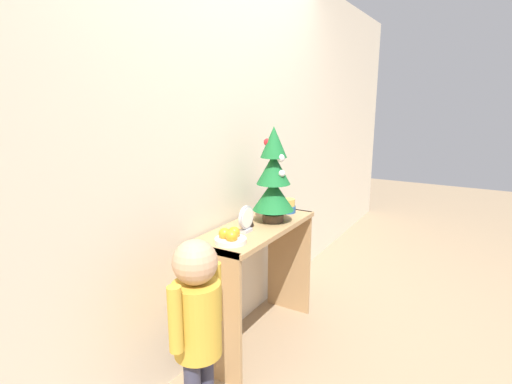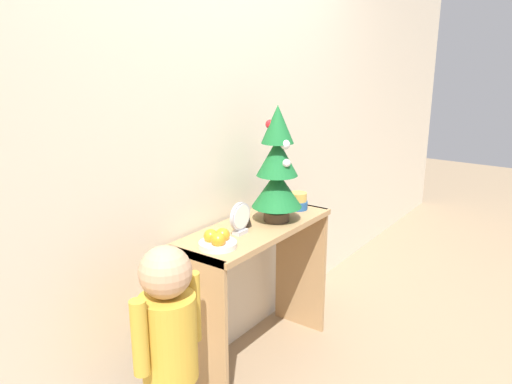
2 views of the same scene
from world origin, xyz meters
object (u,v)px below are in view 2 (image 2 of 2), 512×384
at_px(mini_tree, 277,168).
at_px(desk_clock, 240,218).
at_px(fruit_bowl, 218,241).
at_px(child_figure, 169,332).
at_px(singing_bowl, 298,201).
at_px(figurine, 247,217).

relative_size(mini_tree, desk_clock, 3.80).
relative_size(fruit_bowl, child_figure, 0.18).
bearing_deg(desk_clock, child_figure, -169.18).
relative_size(singing_bowl, child_figure, 0.12).
height_order(singing_bowl, child_figure, child_figure).
bearing_deg(child_figure, mini_tree, 5.47).
distance_m(figurine, child_figure, 0.78).
xyz_separation_m(mini_tree, figurine, (-0.16, 0.07, -0.24)).
bearing_deg(fruit_bowl, singing_bowl, -0.01).
relative_size(mini_tree, child_figure, 0.64).
bearing_deg(singing_bowl, child_figure, -175.05).
bearing_deg(child_figure, figurine, 12.18).
bearing_deg(desk_clock, figurine, 19.67).
bearing_deg(figurine, child_figure, -167.82).
bearing_deg(singing_bowl, desk_clock, 177.66).
xyz_separation_m(mini_tree, child_figure, (-0.89, -0.08, -0.48)).
bearing_deg(child_figure, fruit_bowl, 13.07).
relative_size(mini_tree, figurine, 6.10).
xyz_separation_m(figurine, child_figure, (-0.72, -0.16, -0.24)).
xyz_separation_m(mini_tree, desk_clock, (-0.27, 0.03, -0.21)).
relative_size(figurine, child_figure, 0.11).
height_order(mini_tree, desk_clock, mini_tree).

